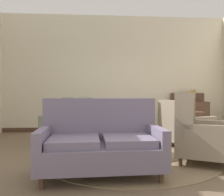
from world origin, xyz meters
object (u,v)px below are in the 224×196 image
Objects in this scene: coffee_table at (123,131)px; armchair_foreground_right at (183,127)px; side_table at (193,123)px; sideboard at (190,114)px; armchair_near_window at (69,124)px; armchair_near_sideboard at (138,123)px; porcelain_vase at (124,117)px; gramophone at (193,94)px; settee at (101,144)px; armchair_back_corner at (200,134)px.

armchair_foreground_right reaches higher than coffee_table.
sideboard is at bearing 70.91° from side_table.
armchair_near_window is 1.12× the size of armchair_near_sideboard.
sideboard is (0.39, 1.13, 0.10)m from side_table.
coffee_table is 2.36× the size of porcelain_vase.
armchair_near_window reaches higher than coffee_table.
gramophone is at bearing 67.32° from side_table.
gramophone is (0.44, 1.04, 0.69)m from side_table.
armchair_near_sideboard is at bearing 66.99° from coffee_table.
gramophone reaches higher than settee.
side_table is 1.40× the size of gramophone.
sideboard reaches higher than armchair_near_window.
armchair_near_sideboard is 1.54× the size of side_table.
armchair_back_corner is at bearing 12.08° from settee.
porcelain_vase is 0.33× the size of armchair_foreground_right.
porcelain_vase is at bearing 82.23° from armchair_near_sideboard.
armchair_near_sideboard is at bearing 64.79° from settee.
armchair_near_window is at bearing 59.35° from armchair_foreground_right.
porcelain_vase reaches higher than side_table.
armchair_near_sideboard is 2.16m from sideboard.
armchair_near_window is at bearing -158.43° from gramophone.
armchair_back_corner reaches higher than armchair_foreground_right.
gramophone is (1.13, 2.86, 0.64)m from armchair_back_corner.
armchair_near_sideboard is (1.54, 0.16, -0.01)m from armchair_near_window.
armchair_foreground_right reaches higher than porcelain_vase.
armchair_foreground_right is (1.72, 1.46, 0.00)m from settee.
settee is 1.59× the size of armchair_near_sideboard.
side_table is (1.83, 1.22, -0.02)m from coffee_table.
armchair_back_corner reaches higher than side_table.
side_table is at bearing 35.08° from porcelain_vase.
armchair_foreground_right is 0.94× the size of armchair_back_corner.
settee is 2.04m from armchair_near_window.
armchair_back_corner is at bearing 152.11° from armchair_foreground_right.
armchair_near_window reaches higher than armchair_foreground_right.
coffee_table is 1.43m from armchair_near_window.
side_table is at bearing 5.41° from armchair_back_corner.
armchair_near_sideboard reaches higher than side_table.
armchair_foreground_right is 0.95× the size of sideboard.
coffee_table is at bearing -135.05° from gramophone.
sideboard reaches higher than coffee_table.
armchair_back_corner is 1.95m from side_table.
armchair_back_corner is at bearing -111.65° from gramophone.
armchair_back_corner is (0.66, -1.70, 0.04)m from armchair_near_sideboard.
armchair_near_window is (-2.36, 0.47, 0.01)m from armchair_foreground_right.
side_table is 1.32m from gramophone.
gramophone reaches higher than side_table.
porcelain_vase is at bearing 62.89° from settee.
porcelain_vase is at bearing -80.09° from coffee_table.
armchair_near_window reaches higher than side_table.
armchair_back_corner is at bearing -111.05° from side_table.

